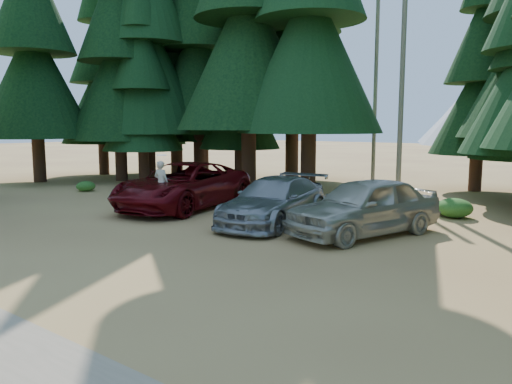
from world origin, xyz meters
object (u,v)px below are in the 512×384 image
at_px(log_mid, 320,201).
at_px(silver_minivan_center, 274,201).
at_px(red_pickup, 183,186).
at_px(silver_minivan_right, 364,206).
at_px(frisbee_player, 161,182).
at_px(log_right, 342,208).
at_px(log_left, 214,193).

bearing_deg(log_mid, silver_minivan_center, -39.27).
distance_m(red_pickup, silver_minivan_right, 7.73).
bearing_deg(red_pickup, frisbee_player, -83.04).
height_order(silver_minivan_right, log_right, silver_minivan_right).
relative_size(silver_minivan_right, log_left, 1.26).
height_order(silver_minivan_center, log_mid, silver_minivan_center).
relative_size(red_pickup, silver_minivan_right, 1.27).
bearing_deg(log_right, frisbee_player, -126.90).
xyz_separation_m(red_pickup, log_mid, (3.79, 4.09, -0.74)).
relative_size(frisbee_player, log_right, 0.33).
bearing_deg(log_mid, log_right, 2.33).
bearing_deg(silver_minivan_right, log_left, 177.94).
distance_m(silver_minivan_center, frisbee_player, 4.33).
relative_size(log_left, log_mid, 1.03).
xyz_separation_m(silver_minivan_right, frisbee_player, (-7.24, -1.43, 0.34)).
bearing_deg(silver_minivan_center, frisbee_player, -172.89).
bearing_deg(log_left, frisbee_player, -89.57).
relative_size(silver_minivan_center, log_right, 0.95).
distance_m(red_pickup, log_mid, 5.62).
height_order(log_left, log_right, log_right).
bearing_deg(frisbee_player, red_pickup, -84.07).
bearing_deg(log_mid, silver_minivan_right, -6.88).
height_order(log_left, log_mid, log_mid).
bearing_deg(log_left, log_right, -24.89).
relative_size(silver_minivan_right, log_right, 0.92).
bearing_deg(frisbee_player, silver_minivan_center, -175.22).
xyz_separation_m(frisbee_player, log_right, (4.99, 4.35, -1.02)).
bearing_deg(silver_minivan_center, silver_minivan_right, -4.85).
distance_m(log_left, log_mid, 5.24).
distance_m(red_pickup, silver_minivan_center, 4.64).
height_order(silver_minivan_right, log_left, silver_minivan_right).
distance_m(frisbee_player, log_right, 6.69).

